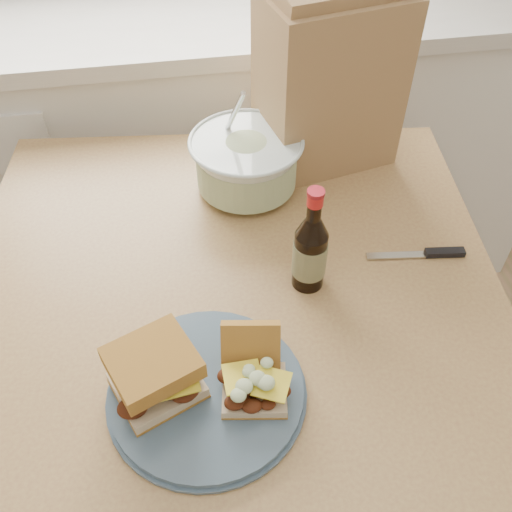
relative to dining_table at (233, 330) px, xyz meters
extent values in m
cube|color=white|center=(-0.14, 0.89, -0.23)|extent=(2.40, 0.60, 0.90)
cube|color=silver|center=(-0.14, 0.89, 0.24)|extent=(2.50, 0.64, 0.04)
cube|color=tan|center=(0.00, 0.00, 0.10)|extent=(1.06, 1.06, 0.04)
cube|color=tan|center=(-0.37, 0.47, -0.30)|extent=(0.07, 0.07, 0.76)
cube|color=tan|center=(0.47, 0.37, -0.30)|extent=(0.07, 0.07, 0.76)
cylinder|color=#465D72|center=(-0.06, -0.20, 0.13)|extent=(0.29, 0.29, 0.02)
cube|color=beige|center=(-0.13, -0.19, 0.15)|extent=(0.15, 0.14, 0.02)
cube|color=yellow|center=(-0.13, -0.19, 0.18)|extent=(0.09, 0.09, 0.00)
cube|color=#B2792F|center=(-0.13, -0.19, 0.21)|extent=(0.15, 0.14, 0.03)
cube|color=beige|center=(0.01, -0.22, 0.14)|extent=(0.11, 0.10, 0.02)
cube|color=yellow|center=(0.01, -0.22, 0.17)|extent=(0.06, 0.06, 0.00)
cube|color=#B2792F|center=(0.01, -0.16, 0.17)|extent=(0.10, 0.07, 0.08)
cone|color=white|center=(0.07, 0.27, 0.17)|extent=(0.22, 0.22, 0.12)
cylinder|color=beige|center=(0.07, 0.27, 0.17)|extent=(0.20, 0.20, 0.08)
torus|color=white|center=(0.07, 0.27, 0.23)|extent=(0.23, 0.23, 0.01)
cylinder|color=silver|center=(0.05, 0.31, 0.27)|extent=(0.05, 0.09, 0.15)
cylinder|color=black|center=(0.14, 0.00, 0.18)|extent=(0.06, 0.06, 0.12)
cone|color=black|center=(0.14, 0.00, 0.25)|extent=(0.06, 0.06, 0.04)
cylinder|color=black|center=(0.14, 0.00, 0.30)|extent=(0.02, 0.02, 0.05)
cylinder|color=red|center=(0.14, 0.00, 0.31)|extent=(0.03, 0.03, 0.02)
cylinder|color=maroon|center=(0.14, 0.00, 0.32)|extent=(0.03, 0.03, 0.01)
cylinder|color=#2D3B1D|center=(0.14, 0.00, 0.18)|extent=(0.06, 0.06, 0.07)
cube|color=silver|center=(0.32, 0.03, 0.12)|extent=(0.13, 0.03, 0.00)
cube|color=black|center=(0.40, 0.02, 0.12)|extent=(0.07, 0.03, 0.01)
cube|color=#9D724C|center=(0.25, 0.36, 0.29)|extent=(0.30, 0.23, 0.35)
camera|label=1|loc=(-0.06, -0.64, 0.88)|focal=40.00mm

